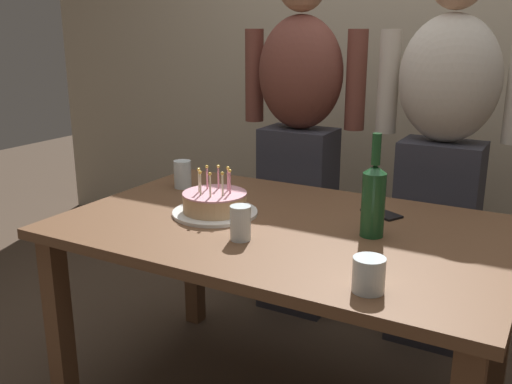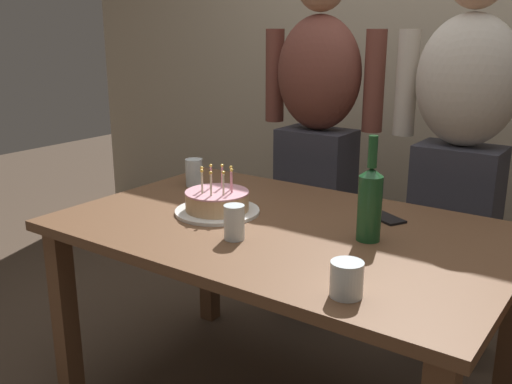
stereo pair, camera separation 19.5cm
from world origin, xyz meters
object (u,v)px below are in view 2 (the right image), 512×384
(water_glass_far, at_px, (194,173))
(person_woman_cardigan, at_px, (460,157))
(wine_bottle, at_px, (370,201))
(birthday_cake, at_px, (217,203))
(water_glass_side, at_px, (234,222))
(cell_phone, at_px, (385,218))
(water_glass_near, at_px, (347,279))
(person_man_bearded, at_px, (317,139))

(water_glass_far, bearing_deg, person_woman_cardigan, 32.82)
(wine_bottle, distance_m, person_woman_cardigan, 0.76)
(water_glass_far, relative_size, person_woman_cardigan, 0.07)
(birthday_cake, relative_size, water_glass_side, 2.74)
(cell_phone, bearing_deg, person_woman_cardigan, 108.46)
(water_glass_far, bearing_deg, water_glass_near, -29.62)
(water_glass_near, bearing_deg, birthday_cake, 153.95)
(wine_bottle, bearing_deg, person_man_bearded, 128.93)
(birthday_cake, bearing_deg, person_man_bearded, 94.02)
(water_glass_side, bearing_deg, person_man_bearded, 105.05)
(water_glass_far, bearing_deg, person_man_bearded, 67.00)
(water_glass_far, height_order, wine_bottle, wine_bottle)
(water_glass_near, relative_size, cell_phone, 0.63)
(person_woman_cardigan, bearing_deg, person_man_bearded, 0.00)
(birthday_cake, relative_size, cell_phone, 2.11)
(cell_phone, height_order, person_man_bearded, person_man_bearded)
(water_glass_far, bearing_deg, cell_phone, 3.86)
(water_glass_side, bearing_deg, water_glass_far, 142.08)
(person_woman_cardigan, bearing_deg, water_glass_side, 68.20)
(birthday_cake, bearing_deg, water_glass_side, -39.73)
(water_glass_side, xyz_separation_m, wine_bottle, (0.35, 0.23, 0.07))
(water_glass_side, bearing_deg, cell_phone, 56.09)
(birthday_cake, height_order, person_man_bearded, person_man_bearded)
(water_glass_near, bearing_deg, water_glass_far, 150.38)
(water_glass_near, distance_m, water_glass_side, 0.49)
(cell_phone, bearing_deg, birthday_cake, -123.31)
(person_woman_cardigan, bearing_deg, water_glass_near, 93.41)
(person_man_bearded, xyz_separation_m, person_woman_cardigan, (0.67, 0.00, 0.00))
(birthday_cake, bearing_deg, wine_bottle, 6.17)
(water_glass_side, distance_m, person_woman_cardigan, 1.08)
(wine_bottle, bearing_deg, water_glass_near, -72.93)
(birthday_cake, bearing_deg, cell_phone, 28.80)
(birthday_cake, distance_m, water_glass_far, 0.39)
(water_glass_side, height_order, person_woman_cardigan, person_woman_cardigan)
(water_glass_far, distance_m, wine_bottle, 0.88)
(wine_bottle, relative_size, person_man_bearded, 0.20)
(birthday_cake, xyz_separation_m, water_glass_side, (0.21, -0.17, 0.02))
(wine_bottle, xyz_separation_m, person_man_bearded, (-0.61, 0.76, 0.01))
(birthday_cake, bearing_deg, water_glass_far, 143.37)
(water_glass_near, height_order, water_glass_far, water_glass_far)
(birthday_cake, xyz_separation_m, water_glass_near, (0.68, -0.33, 0.01))
(wine_bottle, bearing_deg, cell_phone, 99.48)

